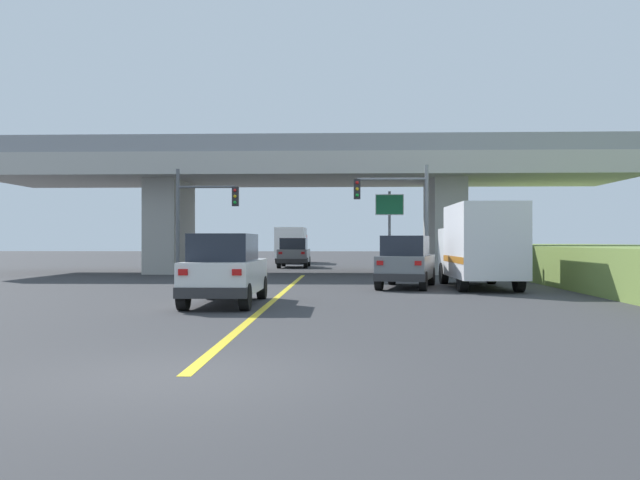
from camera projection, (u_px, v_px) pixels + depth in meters
name	position (u px, v px, depth m)	size (l,w,h in m)	color
ground	(306.00, 273.00, 38.09)	(160.00, 160.00, 0.00)	#353538
overpass_bridge	(306.00, 182.00, 38.10)	(35.89, 8.52, 7.33)	#B7B5AD
lane_divider_stripe	(279.00, 296.00, 22.03)	(0.20, 26.30, 0.01)	yellow
suv_lead	(225.00, 269.00, 18.96)	(1.88, 4.68, 2.02)	silver
suv_crossing	(406.00, 262.00, 25.80)	(2.76, 4.69, 2.02)	slate
box_truck	(480.00, 245.00, 25.55)	(2.33, 6.58, 3.19)	silver
sedan_oncoming	(294.00, 253.00, 45.88)	(2.04, 4.69, 2.02)	slate
traffic_signal_nearside	(401.00, 206.00, 31.64)	(3.56, 0.36, 5.45)	slate
traffic_signal_farside	(199.00, 210.00, 32.97)	(3.13, 0.36, 5.40)	#56595E
highway_sign	(390.00, 214.00, 36.05)	(1.53, 0.17, 4.52)	slate
semi_truck_distant	(292.00, 244.00, 54.96)	(2.33, 6.45, 2.91)	red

